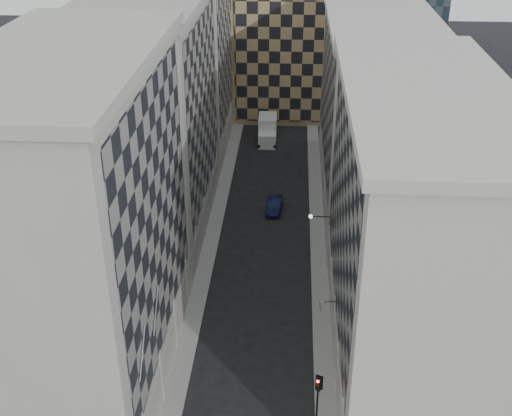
% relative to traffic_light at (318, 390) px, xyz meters
% --- Properties ---
extents(sidewalk_west, '(1.50, 100.00, 0.15)m').
position_rel_traffic_light_xyz_m(sidewalk_west, '(-9.80, 23.27, -2.95)').
color(sidewalk_west, gray).
rests_on(sidewalk_west, ground).
extents(sidewalk_east, '(1.50, 100.00, 0.15)m').
position_rel_traffic_light_xyz_m(sidewalk_east, '(0.70, 23.27, -2.95)').
color(sidewalk_east, gray).
rests_on(sidewalk_east, ground).
extents(bldg_left_a, '(10.80, 22.80, 23.70)m').
position_rel_traffic_light_xyz_m(bldg_left_a, '(-15.43, 4.27, 8.80)').
color(bldg_left_a, '#A6A296').
rests_on(bldg_left_a, ground).
extents(bldg_left_b, '(10.80, 22.80, 22.70)m').
position_rel_traffic_light_xyz_m(bldg_left_b, '(-15.43, 26.27, 8.30)').
color(bldg_left_b, gray).
rests_on(bldg_left_b, ground).
extents(bldg_left_c, '(10.80, 22.80, 21.70)m').
position_rel_traffic_light_xyz_m(bldg_left_c, '(-15.43, 48.27, 7.80)').
color(bldg_left_c, '#A6A296').
rests_on(bldg_left_c, ground).
extents(bldg_right_a, '(10.80, 26.80, 20.70)m').
position_rel_traffic_light_xyz_m(bldg_right_a, '(6.33, 8.27, 7.30)').
color(bldg_right_a, beige).
rests_on(bldg_right_a, ground).
extents(bldg_right_b, '(10.80, 28.80, 19.70)m').
position_rel_traffic_light_xyz_m(bldg_right_b, '(6.34, 35.27, 6.82)').
color(bldg_right_b, beige).
rests_on(bldg_right_b, ground).
extents(tan_block, '(16.80, 14.80, 18.80)m').
position_rel_traffic_light_xyz_m(tan_block, '(-2.55, 61.17, 6.41)').
color(tan_block, '#9F7B54').
rests_on(tan_block, ground).
extents(flagpoles_left, '(0.10, 6.33, 2.33)m').
position_rel_traffic_light_xyz_m(flagpoles_left, '(-10.45, -0.73, 4.98)').
color(flagpoles_left, gray).
rests_on(flagpoles_left, ground).
extents(bracket_lamp, '(1.98, 0.36, 0.36)m').
position_rel_traffic_light_xyz_m(bracket_lamp, '(-0.17, 17.27, 3.18)').
color(bracket_lamp, black).
rests_on(bracket_lamp, ground).
extents(traffic_light, '(0.49, 0.49, 4.01)m').
position_rel_traffic_light_xyz_m(traffic_light, '(0.00, 0.00, 0.00)').
color(traffic_light, black).
rests_on(traffic_light, sidewalk_east).
extents(box_truck, '(2.50, 5.87, 3.19)m').
position_rel_traffic_light_xyz_m(box_truck, '(-5.43, 48.80, -1.63)').
color(box_truck, silver).
rests_on(box_truck, ground).
extents(dark_car, '(1.72, 4.22, 1.36)m').
position_rel_traffic_light_xyz_m(dark_car, '(-3.82, 29.40, -2.34)').
color(dark_car, '#0F1337').
rests_on(dark_car, ground).
extents(shop_sign, '(1.26, 0.78, 0.87)m').
position_rel_traffic_light_xyz_m(shop_sign, '(0.40, 7.89, 0.81)').
color(shop_sign, black).
rests_on(shop_sign, ground).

